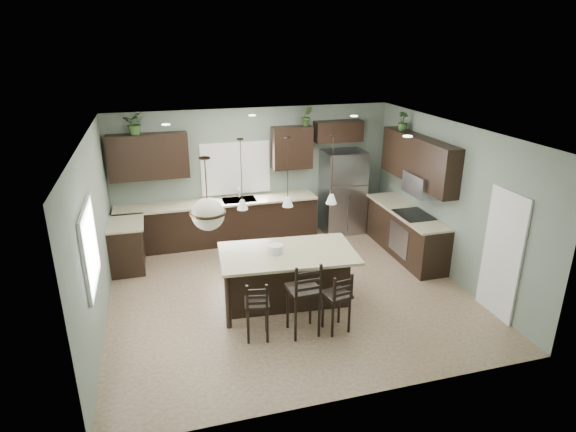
# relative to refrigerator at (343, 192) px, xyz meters

# --- Properties ---
(ground) EXTENTS (6.00, 6.00, 0.00)m
(ground) POSITION_rel_refrigerator_xyz_m (-1.93, -2.41, -0.93)
(ground) COLOR #9E8466
(ground) RESTS_ON ground
(pantry_door) EXTENTS (0.04, 0.82, 2.04)m
(pantry_door) POSITION_rel_refrigerator_xyz_m (1.04, -3.96, 0.09)
(pantry_door) COLOR white
(pantry_door) RESTS_ON ground
(window_back) EXTENTS (1.35, 0.02, 1.00)m
(window_back) POSITION_rel_refrigerator_xyz_m (-2.33, 0.33, 0.62)
(window_back) COLOR white
(window_back) RESTS_ON room_shell
(window_left) EXTENTS (0.02, 1.10, 1.00)m
(window_left) POSITION_rel_refrigerator_xyz_m (-4.92, -3.21, 0.62)
(window_left) COLOR white
(window_left) RESTS_ON room_shell
(left_return_cabs) EXTENTS (0.60, 0.90, 0.90)m
(left_return_cabs) POSITION_rel_refrigerator_xyz_m (-4.63, -0.71, -0.48)
(left_return_cabs) COLOR black
(left_return_cabs) RESTS_ON ground
(left_return_countertop) EXTENTS (0.66, 0.96, 0.04)m
(left_return_countertop) POSITION_rel_refrigerator_xyz_m (-4.61, -0.71, -0.01)
(left_return_countertop) COLOR beige
(left_return_countertop) RESTS_ON left_return_cabs
(back_lower_cabs) EXTENTS (4.20, 0.60, 0.90)m
(back_lower_cabs) POSITION_rel_refrigerator_xyz_m (-2.78, 0.04, -0.48)
(back_lower_cabs) COLOR black
(back_lower_cabs) RESTS_ON ground
(back_countertop) EXTENTS (4.20, 0.66, 0.04)m
(back_countertop) POSITION_rel_refrigerator_xyz_m (-2.78, 0.02, -0.01)
(back_countertop) COLOR beige
(back_countertop) RESTS_ON back_lower_cabs
(sink_inset) EXTENTS (0.70, 0.45, 0.01)m
(sink_inset) POSITION_rel_refrigerator_xyz_m (-2.33, 0.02, 0.01)
(sink_inset) COLOR gray
(sink_inset) RESTS_ON back_countertop
(faucet) EXTENTS (0.02, 0.02, 0.28)m
(faucet) POSITION_rel_refrigerator_xyz_m (-2.33, -0.01, 0.16)
(faucet) COLOR silver
(faucet) RESTS_ON back_countertop
(back_upper_left) EXTENTS (1.55, 0.34, 0.90)m
(back_upper_left) POSITION_rel_refrigerator_xyz_m (-4.08, 0.17, 1.02)
(back_upper_left) COLOR black
(back_upper_left) RESTS_ON room_shell
(back_upper_right) EXTENTS (0.85, 0.34, 0.90)m
(back_upper_right) POSITION_rel_refrigerator_xyz_m (-1.13, 0.17, 1.02)
(back_upper_right) COLOR black
(back_upper_right) RESTS_ON room_shell
(fridge_header) EXTENTS (1.05, 0.34, 0.45)m
(fridge_header) POSITION_rel_refrigerator_xyz_m (-0.08, 0.17, 1.32)
(fridge_header) COLOR black
(fridge_header) RESTS_ON room_shell
(right_lower_cabs) EXTENTS (0.60, 2.35, 0.90)m
(right_lower_cabs) POSITION_rel_refrigerator_xyz_m (0.77, -1.53, -0.48)
(right_lower_cabs) COLOR black
(right_lower_cabs) RESTS_ON ground
(right_countertop) EXTENTS (0.66, 2.35, 0.04)m
(right_countertop) POSITION_rel_refrigerator_xyz_m (0.75, -1.53, -0.01)
(right_countertop) COLOR beige
(right_countertop) RESTS_ON right_lower_cabs
(cooktop) EXTENTS (0.58, 0.75, 0.02)m
(cooktop) POSITION_rel_refrigerator_xyz_m (0.75, -1.81, 0.02)
(cooktop) COLOR black
(cooktop) RESTS_ON right_countertop
(wall_oven_front) EXTENTS (0.01, 0.72, 0.60)m
(wall_oven_front) POSITION_rel_refrigerator_xyz_m (0.46, -1.81, -0.48)
(wall_oven_front) COLOR gray
(wall_oven_front) RESTS_ON right_lower_cabs
(right_upper_cabs) EXTENTS (0.34, 2.35, 0.90)m
(right_upper_cabs) POSITION_rel_refrigerator_xyz_m (0.90, -1.53, 1.02)
(right_upper_cabs) COLOR black
(right_upper_cabs) RESTS_ON room_shell
(microwave) EXTENTS (0.40, 0.75, 0.40)m
(microwave) POSITION_rel_refrigerator_xyz_m (0.85, -1.81, 0.62)
(microwave) COLOR gray
(microwave) RESTS_ON right_upper_cabs
(refrigerator) EXTENTS (0.90, 0.74, 1.85)m
(refrigerator) POSITION_rel_refrigerator_xyz_m (0.00, 0.00, 0.00)
(refrigerator) COLOR gray
(refrigerator) RESTS_ON ground
(kitchen_island) EXTENTS (2.27, 1.41, 0.92)m
(kitchen_island) POSITION_rel_refrigerator_xyz_m (-2.05, -2.76, -0.46)
(kitchen_island) COLOR black
(kitchen_island) RESTS_ON ground
(serving_dish) EXTENTS (0.24, 0.24, 0.14)m
(serving_dish) POSITION_rel_refrigerator_xyz_m (-2.25, -2.75, 0.07)
(serving_dish) COLOR silver
(serving_dish) RESTS_ON kitchen_island
(bar_stool_left) EXTENTS (0.41, 0.41, 0.96)m
(bar_stool_left) POSITION_rel_refrigerator_xyz_m (-2.75, -3.61, -0.45)
(bar_stool_left) COLOR black
(bar_stool_left) RESTS_ON ground
(bar_stool_center) EXTENTS (0.46, 0.46, 1.20)m
(bar_stool_center) POSITION_rel_refrigerator_xyz_m (-2.06, -3.66, -0.32)
(bar_stool_center) COLOR black
(bar_stool_center) RESTS_ON ground
(bar_stool_right) EXTENTS (0.43, 0.43, 0.99)m
(bar_stool_right) POSITION_rel_refrigerator_xyz_m (-1.57, -3.73, -0.43)
(bar_stool_right) COLOR black
(bar_stool_right) RESTS_ON ground
(pendant_left) EXTENTS (0.17, 0.17, 1.10)m
(pendant_left) POSITION_rel_refrigerator_xyz_m (-2.75, -2.71, 1.32)
(pendant_left) COLOR white
(pendant_left) RESTS_ON room_shell
(pendant_center) EXTENTS (0.17, 0.17, 1.10)m
(pendant_center) POSITION_rel_refrigerator_xyz_m (-2.05, -2.76, 1.32)
(pendant_center) COLOR white
(pendant_center) RESTS_ON room_shell
(pendant_right) EXTENTS (0.17, 0.17, 1.10)m
(pendant_right) POSITION_rel_refrigerator_xyz_m (-1.35, -2.82, 1.32)
(pendant_right) COLOR silver
(pendant_right) RESTS_ON room_shell
(chandelier) EXTENTS (0.46, 0.46, 0.96)m
(chandelier) POSITION_rel_refrigerator_xyz_m (-3.38, -3.73, 1.39)
(chandelier) COLOR beige
(chandelier) RESTS_ON room_shell
(plant_back_left) EXTENTS (0.49, 0.46, 0.44)m
(plant_back_left) POSITION_rel_refrigerator_xyz_m (-4.27, 0.14, 1.70)
(plant_back_left) COLOR #315224
(plant_back_left) RESTS_ON back_upper_left
(plant_back_right) EXTENTS (0.24, 0.20, 0.42)m
(plant_back_right) POSITION_rel_refrigerator_xyz_m (-0.82, 0.14, 1.68)
(plant_back_right) COLOR #2F481F
(plant_back_right) RESTS_ON back_upper_right
(plant_right_wall) EXTENTS (0.22, 0.22, 0.37)m
(plant_right_wall) POSITION_rel_refrigerator_xyz_m (0.87, -0.88, 1.66)
(plant_right_wall) COLOR #2B4E22
(plant_right_wall) RESTS_ON right_upper_cabs
(room_shell) EXTENTS (6.00, 6.00, 6.00)m
(room_shell) POSITION_rel_refrigerator_xyz_m (-1.93, -2.41, 0.77)
(room_shell) COLOR slate
(room_shell) RESTS_ON ground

